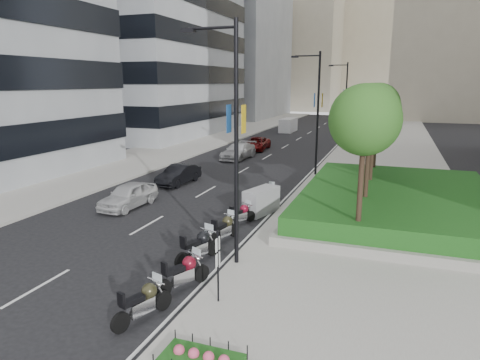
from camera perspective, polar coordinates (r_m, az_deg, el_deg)
The scene contains 31 objects.
ground at distance 17.78m, azimuth -14.96°, elevation -10.29°, with size 160.00×160.00×0.00m, color black.
sidewalk_right at distance 43.83m, azimuth 18.85°, elevation 3.30°, with size 10.00×100.00×0.15m, color #9E9B93.
sidewalk_left at distance 48.86m, azimuth -6.63°, elevation 4.84°, with size 8.00×100.00×0.15m, color #9E9B93.
lane_edge at distance 44.23m, azimuth 11.96°, elevation 3.71°, with size 0.12×100.00×0.01m, color silver.
lane_centre at distance 45.22m, azimuth 5.42°, elevation 4.13°, with size 0.12×100.00×0.01m, color silver.
building_grey_far at distance 90.18m, azimuth -2.22°, elevation 18.08°, with size 22.00×26.00×30.00m, color gray.
building_cream_right at distance 94.77m, azimuth 28.77°, elevation 18.15°, with size 28.00×24.00×36.00m, color #B7AD93.
building_cream_left at distance 117.05m, azimuth 6.44°, elevation 17.81°, with size 26.00×24.00×34.00m, color #B7AD93.
building_cream_centre at distance 134.06m, azimuth 17.35°, elevation 17.55°, with size 30.00×24.00×38.00m, color #B7AD93.
planter at distance 24.19m, azimuth 20.06°, elevation -3.53°, with size 10.00×14.00×0.40m, color gray.
hedge at distance 24.04m, azimuth 20.17°, elevation -2.16°, with size 9.40×13.40×0.80m, color #144815.
tree_0 at distance 17.39m, azimuth 16.30°, elevation 7.63°, with size 2.80×2.80×6.30m.
tree_1 at distance 21.37m, azimuth 17.04°, elevation 8.47°, with size 2.80×2.80×6.30m.
tree_2 at distance 25.36m, azimuth 17.55°, elevation 9.05°, with size 2.80×2.80×6.30m.
tree_3 at distance 29.35m, azimuth 17.93°, elevation 9.48°, with size 2.80×2.80×6.30m.
lamp_post_0 at distance 15.41m, azimuth -1.05°, elevation 6.18°, with size 2.34×0.45×9.00m.
lamp_post_1 at distance 31.82m, azimuth 10.08°, elevation 9.47°, with size 2.34×0.45×9.00m.
lamp_post_2 at distance 49.63m, azimuth 13.76°, elevation 10.47°, with size 2.34×0.45×9.00m.
parking_sign at distance 13.41m, azimuth -2.97°, elevation -10.92°, with size 0.06×0.32×2.50m.
motorcycle_0 at distance 13.33m, azimuth -12.75°, elevation -15.58°, with size 0.93×2.11×1.09m.
motorcycle_1 at distance 14.88m, azimuth -7.50°, elevation -12.15°, with size 1.12×2.09×1.12m.
motorcycle_2 at distance 16.90m, azimuth -5.52°, elevation -8.81°, with size 1.02×2.30×1.19m.
motorcycle_3 at distance 18.91m, azimuth -2.07°, elevation -6.49°, with size 0.78×2.20×1.11m.
motorcycle_4 at distance 21.07m, azimuth 0.17°, elevation -4.61°, with size 0.96×1.85×0.98m.
motorcycle_5 at distance 22.81m, azimuth 2.87°, elevation -2.83°, with size 1.55×2.44×1.38m.
motorcycle_6 at distance 24.92m, azimuth 3.78°, elevation -1.87°, with size 0.66×1.97×0.98m.
car_a at distance 24.74m, azimuth -14.67°, elevation -1.98°, with size 1.64×4.07×1.39m, color silver.
car_b at distance 29.72m, azimuth -8.19°, elevation 0.71°, with size 1.39×3.99×1.32m, color black.
car_c at distance 39.25m, azimuth -0.22°, elevation 3.89°, with size 1.99×4.89×1.42m, color #BAB9BC.
car_d at distance 44.44m, azimuth 2.19°, elevation 4.87°, with size 2.17×4.70×1.31m, color #660C0C.
delivery_van at distance 61.16m, azimuth 6.41°, elevation 7.21°, with size 1.76×4.45×1.86m.
Camera 1 is at (9.60, -13.29, 6.87)m, focal length 32.00 mm.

